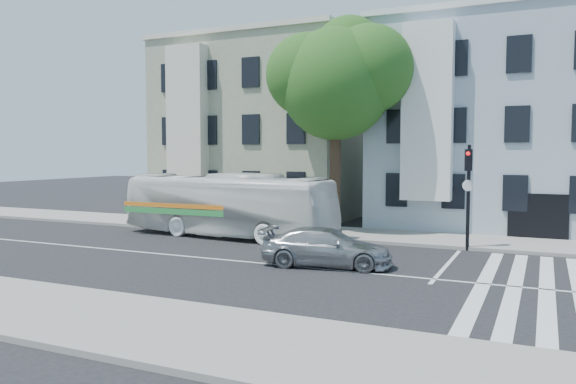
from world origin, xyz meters
The scene contains 10 objects.
ground centered at (0.00, 0.00, 0.00)m, with size 120.00×120.00×0.00m, color black.
sidewalk_far centered at (0.00, 8.00, 0.07)m, with size 80.00×4.00×0.15m, color gray.
sidewalk_near centered at (0.00, -8.00, 0.07)m, with size 80.00×4.00×0.15m, color gray.
building_left centered at (-7.00, 15.00, 5.50)m, with size 12.00×10.00×11.00m, color gray.
building_right centered at (7.00, 15.00, 5.50)m, with size 12.00×10.00×11.00m, color #9AABB7.
street_tree centered at (0.06, 8.74, 7.83)m, with size 7.30×5.90×11.10m.
bus centered at (-4.36, 5.20, 1.55)m, with size 11.10×2.60×3.09m, color white.
sedan centered at (2.57, 0.54, 0.68)m, with size 4.71×1.92×1.37m, color #A3A5AA.
hedge centered at (-3.68, 6.30, 0.50)m, with size 8.50×0.84×0.70m, color #2F5B1D, non-canonical shape.
traffic_signal centered at (6.77, 5.94, 2.85)m, with size 0.45×0.54×4.41m.
Camera 1 is at (9.66, -18.19, 4.08)m, focal length 35.00 mm.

